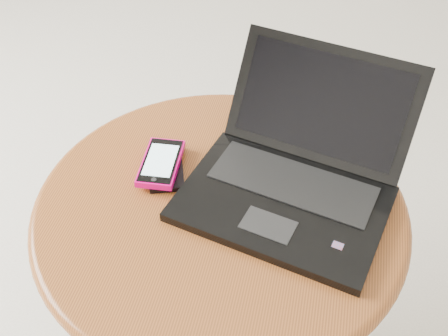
# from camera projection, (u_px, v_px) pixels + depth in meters

# --- Properties ---
(table) EXTENTS (0.61, 0.61, 0.48)m
(table) POSITION_uv_depth(u_px,v_px,m) (220.00, 242.00, 0.97)
(table) COLOR #5A2E1F
(table) RESTS_ON ground
(laptop) EXTENTS (0.38, 0.39, 0.18)m
(laptop) POSITION_uv_depth(u_px,v_px,m) (294.00, 174.00, 0.89)
(laptop) COLOR black
(laptop) RESTS_ON table
(phone_black) EXTENTS (0.09, 0.12, 0.01)m
(phone_black) POSITION_uv_depth(u_px,v_px,m) (166.00, 168.00, 0.95)
(phone_black) COLOR black
(phone_black) RESTS_ON table
(phone_pink) EXTENTS (0.07, 0.12, 0.01)m
(phone_pink) POSITION_uv_depth(u_px,v_px,m) (161.00, 163.00, 0.94)
(phone_pink) COLOR #E8016E
(phone_pink) RESTS_ON phone_black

